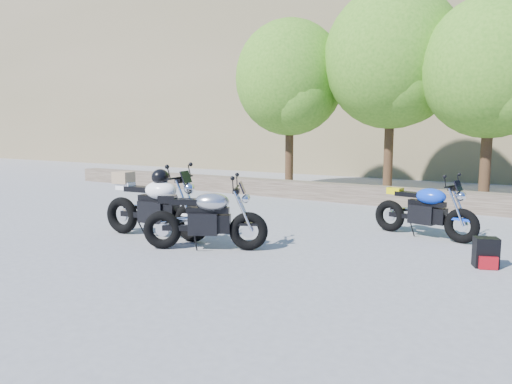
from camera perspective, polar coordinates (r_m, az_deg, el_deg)
ground at (r=8.53m, az=-4.83°, el=-5.61°), size 90.00×90.00×0.00m
stone_wall at (r=13.20m, az=10.04°, el=-0.06°), size 22.00×0.55×0.50m
tree_decid_left at (r=15.71m, az=4.49°, el=13.54°), size 3.67×3.67×5.62m
tree_decid_mid at (r=14.86m, az=16.93°, el=15.21°), size 4.08×4.08×6.24m
tree_decid_right at (r=13.65m, az=27.74°, el=13.16°), size 3.54×3.54×5.41m
silver_bike at (r=7.53m, az=-6.29°, el=-3.41°), size 1.89×1.15×1.04m
white_bike at (r=8.56m, az=-12.55°, el=-1.47°), size 2.30×0.73×1.27m
blue_bike at (r=8.96m, az=20.34°, el=-2.23°), size 1.99×0.72×1.01m
backpack at (r=7.33m, az=26.81°, el=-6.83°), size 0.38×0.36×0.43m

